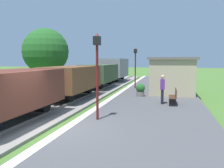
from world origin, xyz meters
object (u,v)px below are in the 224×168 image
object	(u,v)px
bench_down_platform	(172,81)
person_waiting	(162,88)
bench_near_hut	(174,96)
station_hut	(172,75)
potted_planter	(140,90)
lamp_post_near	(97,61)
lamp_post_far	(135,60)
tree_trackside_far	(46,51)
freight_train	(90,76)

from	to	relation	value
bench_down_platform	person_waiting	size ratio (longest dim) A/B	0.88
bench_near_hut	person_waiting	distance (m)	0.80
station_hut	person_waiting	bearing A→B (deg)	-95.99
potted_planter	lamp_post_near	xyz separation A→B (m)	(-1.04, -6.87, 2.08)
lamp_post_far	tree_trackside_far	bearing A→B (deg)	-173.29
bench_down_platform	lamp_post_far	bearing A→B (deg)	-142.81
bench_down_platform	lamp_post_near	distance (m)	14.56
bench_near_hut	potted_planter	xyz separation A→B (m)	(-2.24, 2.54, 0.00)
station_hut	lamp_post_far	world-z (taller)	lamp_post_far
bench_near_hut	bench_down_platform	world-z (taller)	same
bench_near_hut	station_hut	bearing A→B (deg)	90.74
bench_down_platform	person_waiting	xyz separation A→B (m)	(-0.65, -9.68, 0.46)
bench_down_platform	person_waiting	world-z (taller)	person_waiting
tree_trackside_far	station_hut	bearing A→B (deg)	-3.15
bench_down_platform	lamp_post_near	world-z (taller)	lamp_post_near
person_waiting	lamp_post_near	bearing A→B (deg)	53.80
station_hut	bench_down_platform	distance (m)	4.22
freight_train	bench_near_hut	xyz separation A→B (m)	(6.87, -5.13, -0.76)
station_hut	person_waiting	distance (m)	5.61
potted_planter	person_waiting	bearing A→B (deg)	-57.84
freight_train	lamp_post_near	bearing A→B (deg)	-69.23
lamp_post_far	bench_near_hut	bearing A→B (deg)	-65.54
station_hut	lamp_post_far	bearing A→B (deg)	153.05
station_hut	lamp_post_near	xyz separation A→B (m)	(-3.21, -9.91, 1.15)
bench_near_hut	lamp_post_near	distance (m)	5.82
person_waiting	bench_down_platform	bearing A→B (deg)	-99.01
bench_near_hut	bench_down_platform	xyz separation A→B (m)	(0.00, 9.69, 0.00)
potted_planter	lamp_post_far	xyz separation A→B (m)	(-1.04, 4.67, 2.08)
station_hut	lamp_post_near	world-z (taller)	lamp_post_near
bench_near_hut	bench_down_platform	distance (m)	9.69
station_hut	bench_near_hut	world-z (taller)	station_hut
potted_planter	lamp_post_far	distance (m)	5.22
lamp_post_far	freight_train	bearing A→B (deg)	-150.03
lamp_post_near	freight_train	bearing A→B (deg)	110.77
freight_train	person_waiting	distance (m)	8.06
bench_near_hut	bench_down_platform	bearing A→B (deg)	90.00
bench_near_hut	lamp_post_near	bearing A→B (deg)	-127.09
potted_planter	lamp_post_near	bearing A→B (deg)	-98.61
freight_train	station_hut	size ratio (longest dim) A/B	4.48
potted_planter	freight_train	bearing A→B (deg)	150.71
bench_down_platform	potted_planter	world-z (taller)	potted_planter
tree_trackside_far	potted_planter	bearing A→B (deg)	-21.25
person_waiting	lamp_post_far	xyz separation A→B (m)	(-2.62, 7.19, 1.62)
bench_down_platform	lamp_post_near	bearing A→B (deg)	-103.15
station_hut	tree_trackside_far	bearing A→B (deg)	176.85
station_hut	person_waiting	size ratio (longest dim) A/B	3.39
station_hut	bench_down_platform	world-z (taller)	station_hut
person_waiting	lamp_post_far	world-z (taller)	lamp_post_far
freight_train	station_hut	xyz separation A→B (m)	(6.80, 0.44, 0.17)
potted_planter	station_hut	bearing A→B (deg)	54.53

